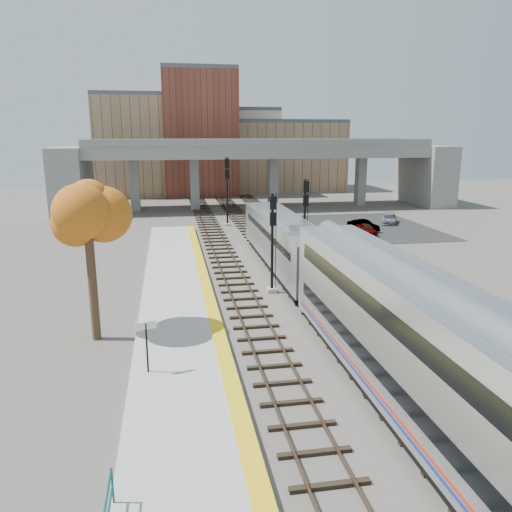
{
  "coord_description": "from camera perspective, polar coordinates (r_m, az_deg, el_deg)",
  "views": [
    {
      "loc": [
        -7.56,
        -24.2,
        10.23
      ],
      "look_at": [
        -2.14,
        6.7,
        2.5
      ],
      "focal_mm": 35.0,
      "sensor_mm": 36.0,
      "label": 1
    }
  ],
  "objects": [
    {
      "name": "signal_mast_near",
      "position": [
        32.2,
        1.88,
        1.13
      ],
      "size": [
        0.6,
        0.64,
        6.54
      ],
      "color": "#9E9E99",
      "rests_on": "ground"
    },
    {
      "name": "car_b",
      "position": [
        54.73,
        12.16,
        3.44
      ],
      "size": [
        2.79,
        3.81,
        1.2
      ],
      "primitive_type": "imported",
      "rotation": [
        0.0,
        0.0,
        0.48
      ],
      "color": "#99999E",
      "rests_on": "parking_lot"
    },
    {
      "name": "buildings_far",
      "position": [
        91.23,
        -4.5,
        12.32
      ],
      "size": [
        43.0,
        21.0,
        20.6
      ],
      "color": "#9B785A",
      "rests_on": "ground"
    },
    {
      "name": "platform",
      "position": [
        26.21,
        -8.6,
        -8.88
      ],
      "size": [
        4.5,
        60.0,
        0.35
      ],
      "primitive_type": "cube",
      "color": "#9E9E99",
      "rests_on": "ground"
    },
    {
      "name": "coach",
      "position": [
        17.78,
        20.4,
        -11.8
      ],
      "size": [
        3.03,
        25.0,
        5.0
      ],
      "color": "#A8AAB2",
      "rests_on": "ground"
    },
    {
      "name": "locomotive",
      "position": [
        38.14,
        3.25,
        1.78
      ],
      "size": [
        3.02,
        19.05,
        4.1
      ],
      "color": "#A8AAB2",
      "rests_on": "ground"
    },
    {
      "name": "parking_lot",
      "position": [
        57.4,
        12.31,
        3.27
      ],
      "size": [
        14.0,
        18.0,
        0.04
      ],
      "primitive_type": "cube",
      "color": "black",
      "rests_on": "ground"
    },
    {
      "name": "tracks",
      "position": [
        39.02,
        2.98,
        -1.26
      ],
      "size": [
        10.7,
        95.0,
        0.25
      ],
      "color": "black",
      "rests_on": "ground"
    },
    {
      "name": "signal_mast_mid",
      "position": [
        39.87,
        5.59,
        3.78
      ],
      "size": [
        0.6,
        0.64,
        6.78
      ],
      "color": "#9E9E99",
      "rests_on": "ground"
    },
    {
      "name": "overpass",
      "position": [
        70.46,
        0.29,
        10.24
      ],
      "size": [
        54.0,
        12.0,
        9.5
      ],
      "color": "slate",
      "rests_on": "ground"
    },
    {
      "name": "car_a",
      "position": [
        52.87,
        12.51,
        3.01
      ],
      "size": [
        1.41,
        3.31,
        1.12
      ],
      "primitive_type": "imported",
      "rotation": [
        0.0,
        0.0,
        0.03
      ],
      "color": "#99999E",
      "rests_on": "parking_lot"
    },
    {
      "name": "tree",
      "position": [
        25.43,
        -18.73,
        4.08
      ],
      "size": [
        3.6,
        3.6,
        8.41
      ],
      "color": "#382619",
      "rests_on": "ground"
    },
    {
      "name": "ground",
      "position": [
        27.34,
        6.94,
        -8.24
      ],
      "size": [
        160.0,
        160.0,
        0.0
      ],
      "primitive_type": "plane",
      "color": "#47423D",
      "rests_on": "ground"
    },
    {
      "name": "yellow_strip",
      "position": [
        26.23,
        -4.42,
        -8.32
      ],
      "size": [
        0.7,
        60.0,
        0.01
      ],
      "primitive_type": "cube",
      "color": "yellow",
      "rests_on": "platform"
    },
    {
      "name": "car_c",
      "position": [
        60.08,
        14.98,
        4.14
      ],
      "size": [
        3.17,
        4.1,
        1.11
      ],
      "primitive_type": "imported",
      "rotation": [
        0.0,
        0.0,
        -0.49
      ],
      "color": "#99999E",
      "rests_on": "parking_lot"
    },
    {
      "name": "station_sign",
      "position": [
        21.62,
        -12.43,
        -8.94
      ],
      "size": [
        0.88,
        0.3,
        2.27
      ],
      "rotation": [
        0.0,
        0.0,
        0.28
      ],
      "color": "black",
      "rests_on": "platform"
    },
    {
      "name": "signal_mast_far",
      "position": [
        56.3,
        -3.32,
        7.39
      ],
      "size": [
        0.6,
        0.64,
        7.69
      ],
      "color": "#9E9E99",
      "rests_on": "ground"
    }
  ]
}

